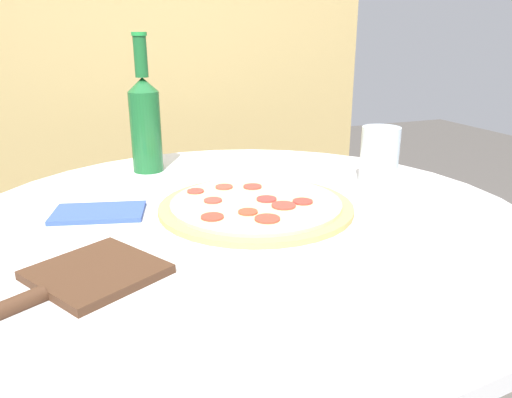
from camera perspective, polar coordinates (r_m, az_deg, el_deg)
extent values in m
cylinder|color=silver|center=(1.06, -1.18, -20.47)|extent=(0.09, 0.09, 0.68)
cylinder|color=silver|center=(0.88, -1.33, -2.55)|extent=(1.00, 1.00, 0.02)
cube|color=tan|center=(1.66, -12.02, 13.60)|extent=(1.48, 0.04, 1.78)
cylinder|color=tan|center=(0.90, 0.00, -0.90)|extent=(0.35, 0.35, 0.01)
cylinder|color=beige|center=(0.90, 0.00, -0.42)|extent=(0.31, 0.31, 0.01)
cylinder|color=#B13629|center=(0.82, -5.02, -2.05)|extent=(0.04, 0.04, 0.00)
cylinder|color=#A33E31|center=(0.97, -3.89, 1.37)|extent=(0.03, 0.03, 0.00)
cylinder|color=#B5322A|center=(0.89, 5.36, -0.28)|extent=(0.04, 0.04, 0.00)
cylinder|color=#AF372C|center=(0.87, 3.17, -0.75)|extent=(0.04, 0.04, 0.00)
cylinder|color=#A9372A|center=(0.81, 1.30, -2.26)|extent=(0.04, 0.04, 0.00)
cylinder|color=#AA3C28|center=(0.84, -0.93, -1.48)|extent=(0.03, 0.03, 0.00)
cylinder|color=#AA352D|center=(0.97, -0.41, 1.43)|extent=(0.04, 0.04, 0.00)
cylinder|color=#B6322E|center=(0.90, 1.21, -0.01)|extent=(0.04, 0.04, 0.00)
cylinder|color=#A53A31|center=(0.90, -4.95, -0.16)|extent=(0.03, 0.03, 0.00)
cylinder|color=#B9372F|center=(0.95, -6.93, 0.90)|extent=(0.03, 0.03, 0.00)
cylinder|color=#195628|center=(1.16, -12.46, 7.47)|extent=(0.07, 0.07, 0.18)
cone|color=#195628|center=(1.14, -12.84, 12.65)|extent=(0.07, 0.07, 0.03)
cylinder|color=#195628|center=(1.14, -13.05, 15.55)|extent=(0.03, 0.03, 0.09)
cylinder|color=#1E8438|center=(1.14, -13.23, 17.90)|extent=(0.03, 0.03, 0.01)
cube|color=#422819|center=(0.70, -17.76, -7.95)|extent=(0.20, 0.20, 0.01)
cylinder|color=#ADBCC6|center=(1.07, 13.94, 4.78)|extent=(0.08, 0.08, 0.12)
cube|color=#334C99|center=(0.92, -17.54, -1.50)|extent=(0.17, 0.13, 0.01)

